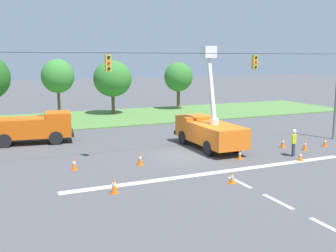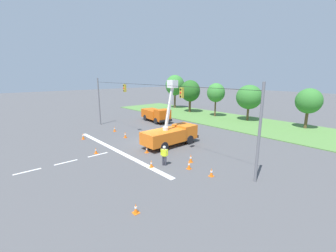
{
  "view_description": "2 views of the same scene",
  "coord_description": "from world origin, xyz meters",
  "px_view_note": "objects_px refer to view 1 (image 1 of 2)",
  "views": [
    {
      "loc": [
        -11.18,
        -22.52,
        6.28
      ],
      "look_at": [
        -0.14,
        2.54,
        1.55
      ],
      "focal_mm": 42.0,
      "sensor_mm": 36.0,
      "label": 1
    },
    {
      "loc": [
        20.22,
        -14.77,
        7.62
      ],
      "look_at": [
        -0.87,
        3.62,
        1.27
      ],
      "focal_mm": 24.0,
      "sensor_mm": 36.0,
      "label": 2
    }
  ],
  "objects_px": {
    "traffic_cone_foreground_right": "(325,142)",
    "traffic_cone_near_bucket": "(140,159)",
    "tree_far_east": "(178,77)",
    "utility_truck_support_near": "(31,127)",
    "utility_truck_bucket_lift": "(209,130)",
    "tree_east": "(113,79)",
    "traffic_cone_mid_left": "(240,155)",
    "road_worker": "(294,141)",
    "tree_centre": "(58,76)",
    "traffic_cone_far_right": "(283,142)",
    "traffic_cone_mid_right": "(305,145)",
    "traffic_cone_far_left": "(300,156)",
    "traffic_cone_centre_line": "(114,185)",
    "traffic_cone_lane_edge_a": "(74,164)",
    "traffic_cone_lane_edge_b": "(232,178)"
  },
  "relations": [
    {
      "from": "traffic_cone_foreground_right",
      "to": "traffic_cone_near_bucket",
      "type": "xyz_separation_m",
      "value": [
        -13.91,
        0.65,
        0.06
      ]
    },
    {
      "from": "tree_far_east",
      "to": "utility_truck_support_near",
      "type": "xyz_separation_m",
      "value": [
        -18.31,
        -13.09,
        -2.8
      ]
    },
    {
      "from": "tree_far_east",
      "to": "utility_truck_bucket_lift",
      "type": "distance_m",
      "value": 21.29
    },
    {
      "from": "tree_east",
      "to": "traffic_cone_mid_left",
      "type": "bearing_deg",
      "value": -85.32
    },
    {
      "from": "road_worker",
      "to": "tree_centre",
      "type": "bearing_deg",
      "value": 117.51
    },
    {
      "from": "road_worker",
      "to": "traffic_cone_far_right",
      "type": "distance_m",
      "value": 2.53
    },
    {
      "from": "traffic_cone_mid_right",
      "to": "traffic_cone_near_bucket",
      "type": "xyz_separation_m",
      "value": [
        -11.81,
        0.93,
        0.03
      ]
    },
    {
      "from": "tree_east",
      "to": "traffic_cone_mid_right",
      "type": "distance_m",
      "value": 23.55
    },
    {
      "from": "traffic_cone_mid_left",
      "to": "traffic_cone_far_left",
      "type": "xyz_separation_m",
      "value": [
        3.23,
        -1.85,
        0.01
      ]
    },
    {
      "from": "traffic_cone_near_bucket",
      "to": "traffic_cone_centre_line",
      "type": "height_order",
      "value": "traffic_cone_centre_line"
    },
    {
      "from": "traffic_cone_centre_line",
      "to": "tree_centre",
      "type": "bearing_deg",
      "value": 87.3
    },
    {
      "from": "traffic_cone_centre_line",
      "to": "tree_east",
      "type": "bearing_deg",
      "value": 74.12
    },
    {
      "from": "traffic_cone_near_bucket",
      "to": "tree_east",
      "type": "bearing_deg",
      "value": 78.21
    },
    {
      "from": "traffic_cone_mid_left",
      "to": "traffic_cone_lane_edge_a",
      "type": "relative_size",
      "value": 0.84
    },
    {
      "from": "traffic_cone_lane_edge_b",
      "to": "tree_east",
      "type": "bearing_deg",
      "value": 87.16
    },
    {
      "from": "traffic_cone_mid_right",
      "to": "traffic_cone_far_right",
      "type": "xyz_separation_m",
      "value": [
        -0.93,
        1.19,
        0.01
      ]
    },
    {
      "from": "tree_far_east",
      "to": "road_worker",
      "type": "relative_size",
      "value": 3.3
    },
    {
      "from": "road_worker",
      "to": "traffic_cone_foreground_right",
      "type": "height_order",
      "value": "road_worker"
    },
    {
      "from": "tree_far_east",
      "to": "traffic_cone_mid_right",
      "type": "xyz_separation_m",
      "value": [
        -1.17,
        -23.08,
        -3.66
      ]
    },
    {
      "from": "tree_centre",
      "to": "utility_truck_bucket_lift",
      "type": "height_order",
      "value": "utility_truck_bucket_lift"
    },
    {
      "from": "traffic_cone_far_left",
      "to": "utility_truck_bucket_lift",
      "type": "bearing_deg",
      "value": 123.39
    },
    {
      "from": "tree_centre",
      "to": "traffic_cone_lane_edge_b",
      "type": "bearing_deg",
      "value": -79.36
    },
    {
      "from": "traffic_cone_far_left",
      "to": "utility_truck_support_near",
      "type": "bearing_deg",
      "value": 140.63
    },
    {
      "from": "tree_centre",
      "to": "traffic_cone_lane_edge_a",
      "type": "xyz_separation_m",
      "value": [
        -2.14,
        -19.59,
        -4.1
      ]
    },
    {
      "from": "tree_centre",
      "to": "traffic_cone_mid_left",
      "type": "distance_m",
      "value": 23.15
    },
    {
      "from": "road_worker",
      "to": "traffic_cone_mid_left",
      "type": "bearing_deg",
      "value": 168.4
    },
    {
      "from": "tree_east",
      "to": "traffic_cone_centre_line",
      "type": "relative_size",
      "value": 7.7
    },
    {
      "from": "utility_truck_bucket_lift",
      "to": "tree_far_east",
      "type": "bearing_deg",
      "value": 70.57
    },
    {
      "from": "traffic_cone_lane_edge_a",
      "to": "traffic_cone_centre_line",
      "type": "height_order",
      "value": "traffic_cone_centre_line"
    },
    {
      "from": "tree_far_east",
      "to": "traffic_cone_foreground_right",
      "type": "height_order",
      "value": "tree_far_east"
    },
    {
      "from": "traffic_cone_centre_line",
      "to": "traffic_cone_foreground_right",
      "type": "bearing_deg",
      "value": 11.98
    },
    {
      "from": "traffic_cone_mid_left",
      "to": "traffic_cone_lane_edge_a",
      "type": "height_order",
      "value": "traffic_cone_lane_edge_a"
    },
    {
      "from": "tree_east",
      "to": "traffic_cone_mid_right",
      "type": "height_order",
      "value": "tree_east"
    },
    {
      "from": "traffic_cone_mid_right",
      "to": "road_worker",
      "type": "bearing_deg",
      "value": -151.69
    },
    {
      "from": "traffic_cone_lane_edge_b",
      "to": "traffic_cone_far_right",
      "type": "distance_m",
      "value": 9.49
    },
    {
      "from": "tree_east",
      "to": "road_worker",
      "type": "bearing_deg",
      "value": -76.7
    },
    {
      "from": "traffic_cone_lane_edge_b",
      "to": "traffic_cone_far_left",
      "type": "height_order",
      "value": "traffic_cone_far_left"
    },
    {
      "from": "traffic_cone_near_bucket",
      "to": "traffic_cone_lane_edge_b",
      "type": "bearing_deg",
      "value": -59.04
    },
    {
      "from": "road_worker",
      "to": "traffic_cone_centre_line",
      "type": "height_order",
      "value": "road_worker"
    },
    {
      "from": "traffic_cone_lane_edge_b",
      "to": "traffic_cone_far_left",
      "type": "bearing_deg",
      "value": 18.27
    },
    {
      "from": "tree_centre",
      "to": "traffic_cone_mid_right",
      "type": "height_order",
      "value": "tree_centre"
    },
    {
      "from": "utility_truck_bucket_lift",
      "to": "traffic_cone_mid_right",
      "type": "bearing_deg",
      "value": -28.47
    },
    {
      "from": "tree_centre",
      "to": "traffic_cone_mid_left",
      "type": "xyz_separation_m",
      "value": [
        7.89,
        -21.37,
        -4.17
      ]
    },
    {
      "from": "traffic_cone_near_bucket",
      "to": "traffic_cone_lane_edge_a",
      "type": "bearing_deg",
      "value": 171.8
    },
    {
      "from": "traffic_cone_foreground_right",
      "to": "tree_east",
      "type": "bearing_deg",
      "value": 113.58
    },
    {
      "from": "tree_east",
      "to": "traffic_cone_mid_left",
      "type": "distance_m",
      "value": 22.74
    },
    {
      "from": "traffic_cone_mid_left",
      "to": "traffic_cone_mid_right",
      "type": "relative_size",
      "value": 0.85
    },
    {
      "from": "tree_east",
      "to": "traffic_cone_far_left",
      "type": "height_order",
      "value": "tree_east"
    },
    {
      "from": "traffic_cone_foreground_right",
      "to": "traffic_cone_lane_edge_b",
      "type": "xyz_separation_m",
      "value": [
        -10.81,
        -4.52,
        -0.03
      ]
    },
    {
      "from": "traffic_cone_foreground_right",
      "to": "traffic_cone_near_bucket",
      "type": "relative_size",
      "value": 0.87
    }
  ]
}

